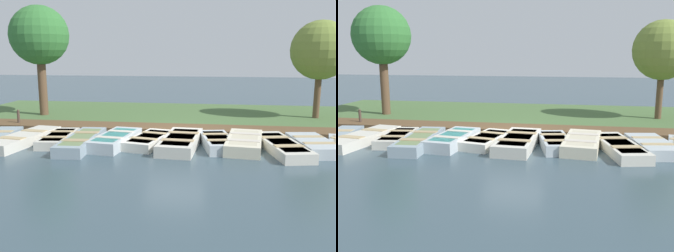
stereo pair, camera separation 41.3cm
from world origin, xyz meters
TOP-DOWN VIEW (x-y plane):
  - ground_plane at (0.00, 0.00)m, footprint 80.00×80.00m
  - shore_bank at (-5.00, 0.00)m, footprint 8.00×24.00m
  - dock_walkway at (-1.20, 0.00)m, footprint 1.53×23.67m
  - rowboat_1 at (1.78, -5.65)m, footprint 3.68×1.56m
  - rowboat_2 at (1.41, -4.40)m, footprint 2.79×1.31m
  - rowboat_3 at (1.88, -3.28)m, footprint 3.57×1.21m
  - rowboat_4 at (1.52, -2.09)m, footprint 3.07×1.47m
  - rowboat_5 at (1.20, -0.83)m, footprint 2.92×1.68m
  - rowboat_6 at (1.44, 0.40)m, footprint 3.46×1.46m
  - rowboat_7 at (1.28, 1.75)m, footprint 2.80×1.54m
  - rowboat_8 at (1.23, 2.73)m, footprint 3.20×1.56m
  - rowboat_9 at (1.50, 4.02)m, footprint 3.67×1.79m
  - rowboat_10 at (1.22, 5.17)m, footprint 2.86×1.59m
  - mooring_post_near at (-1.12, -7.49)m, footprint 0.12×0.12m
  - park_tree_far_left at (-3.60, -7.45)m, footprint 2.99×2.99m
  - park_tree_left at (-4.62, 6.59)m, footprint 2.89×2.89m

SIDE VIEW (x-z plane):
  - ground_plane at x=0.00m, z-range 0.00..0.00m
  - shore_bank at x=-5.00m, z-range 0.00..0.21m
  - dock_walkway at x=-1.20m, z-range 0.00..0.24m
  - rowboat_2 at x=1.41m, z-range 0.00..0.35m
  - rowboat_5 at x=1.20m, z-range 0.00..0.36m
  - rowboat_9 at x=1.50m, z-range 0.00..0.37m
  - rowboat_1 at x=1.78m, z-range 0.00..0.39m
  - rowboat_10 at x=1.22m, z-range 0.00..0.40m
  - rowboat_7 at x=1.28m, z-range 0.00..0.41m
  - rowboat_3 at x=1.88m, z-range 0.00..0.41m
  - rowboat_6 at x=1.44m, z-range 0.00..0.43m
  - rowboat_8 at x=1.23m, z-range 0.00..0.43m
  - rowboat_4 at x=1.52m, z-range 0.00..0.44m
  - mooring_post_near at x=-1.12m, z-range 0.00..0.86m
  - park_tree_left at x=-4.62m, z-range 1.04..6.06m
  - park_tree_far_left at x=-3.60m, z-range 1.35..7.18m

